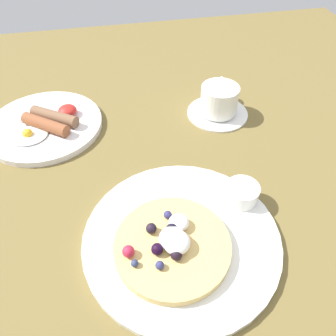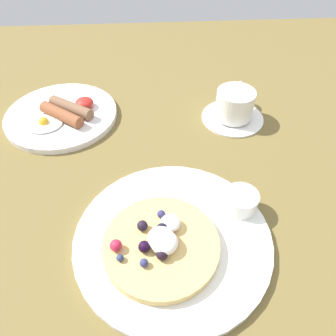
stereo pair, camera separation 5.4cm
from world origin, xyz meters
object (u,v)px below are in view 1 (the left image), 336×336
syrup_ramekin (244,192)px  coffee_cup (221,98)px  pancake_plate (183,238)px  coffee_saucer (219,112)px  breakfast_plate (46,125)px

syrup_ramekin → coffee_cup: bearing=80.7°
pancake_plate → coffee_saucer: pancake_plate is taller
pancake_plate → syrup_ramekin: size_ratio=5.42×
syrup_ramekin → breakfast_plate: 43.22cm
coffee_saucer → breakfast_plate: bearing=175.8°
pancake_plate → coffee_saucer: (15.32, 29.88, -0.16)cm
coffee_saucer → pancake_plate: bearing=-117.1°
coffee_saucer → coffee_cup: size_ratio=1.24×
pancake_plate → breakfast_plate: (-21.95, 32.59, 0.07)cm
pancake_plate → coffee_cup: coffee_cup is taller
breakfast_plate → coffee_saucer: bearing=-4.2°
pancake_plate → coffee_saucer: bearing=62.9°
breakfast_plate → coffee_cup: coffee_cup is taller
breakfast_plate → coffee_saucer: size_ratio=1.80×
syrup_ramekin → coffee_saucer: 25.27cm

